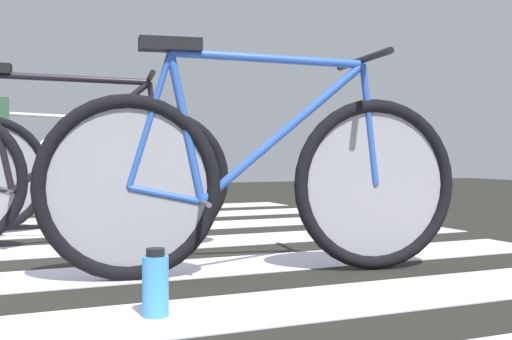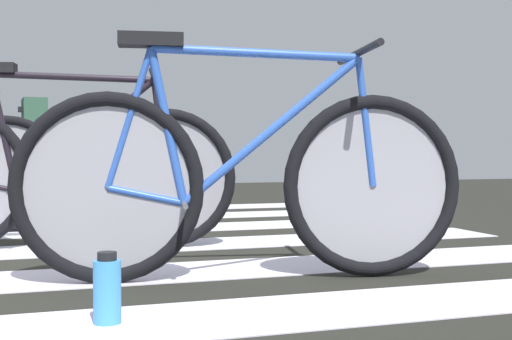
% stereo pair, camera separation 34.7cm
% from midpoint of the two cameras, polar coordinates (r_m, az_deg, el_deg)
% --- Properties ---
extents(ground, '(18.00, 14.00, 0.02)m').
position_cam_midpoint_polar(ground, '(3.23, -23.93, -7.56)').
color(ground, black).
extents(crosswalk_markings, '(5.36, 5.77, 0.00)m').
position_cam_midpoint_polar(crosswalk_markings, '(3.06, -23.55, -7.82)').
color(crosswalk_markings, silver).
rests_on(crosswalk_markings, ground).
extents(bicycle_1_of_4, '(1.72, 0.54, 0.93)m').
position_cam_midpoint_polar(bicycle_1_of_4, '(2.56, -3.45, -0.85)').
color(bicycle_1_of_4, black).
rests_on(bicycle_1_of_4, ground).
extents(bicycle_2_of_4, '(1.71, 0.56, 0.93)m').
position_cam_midpoint_polar(bicycle_2_of_4, '(3.46, -19.54, -0.34)').
color(bicycle_2_of_4, black).
rests_on(bicycle_2_of_4, ground).
extents(bicycle_4_of_4, '(1.73, 0.52, 0.93)m').
position_cam_midpoint_polar(bicycle_4_of_4, '(6.84, -20.55, 0.50)').
color(bicycle_4_of_4, black).
rests_on(bicycle_4_of_4, ground).
extents(water_bottle, '(0.08, 0.08, 0.21)m').
position_cam_midpoint_polar(water_bottle, '(1.97, -13.66, -10.05)').
color(water_bottle, '#3D8FCF').
rests_on(water_bottle, ground).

